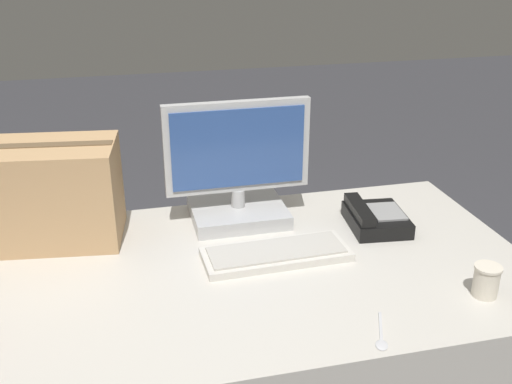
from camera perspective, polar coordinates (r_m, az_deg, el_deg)
office_desk at (r=1.88m, az=-3.90°, el=-17.13°), size 1.80×0.90×0.73m
monitor at (r=1.89m, az=-1.74°, el=1.49°), size 0.46×0.25×0.39m
keyboard at (r=1.72m, az=1.93°, el=-5.88°), size 0.43×0.17×0.03m
desk_phone at (r=1.93m, az=11.23°, el=-2.45°), size 0.19×0.23×0.08m
paper_cup_right at (r=1.65m, az=21.08°, el=-7.88°), size 0.07×0.07×0.09m
spoon at (r=1.44m, az=11.85°, el=-13.45°), size 0.07×0.14×0.00m
cardboard_box at (r=1.87m, az=-19.35°, el=-0.11°), size 0.45×0.30×0.30m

